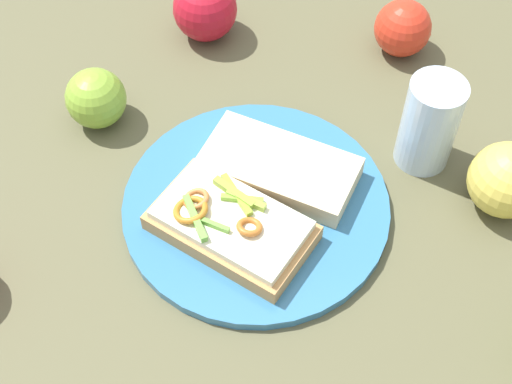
# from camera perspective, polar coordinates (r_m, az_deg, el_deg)

# --- Properties ---
(ground_plane) EXTENTS (2.00, 2.00, 0.00)m
(ground_plane) POSITION_cam_1_polar(r_m,az_deg,el_deg) (0.81, 0.00, -1.36)
(ground_plane) COLOR brown
(ground_plane) RESTS_ON ground
(plate) EXTENTS (0.29, 0.29, 0.01)m
(plate) POSITION_cam_1_polar(r_m,az_deg,el_deg) (0.80, 0.00, -1.11)
(plate) COLOR teal
(plate) RESTS_ON ground_plane
(sandwich) EXTENTS (0.18, 0.19, 0.04)m
(sandwich) POSITION_cam_1_polar(r_m,az_deg,el_deg) (0.76, -2.01, -2.52)
(sandwich) COLOR tan
(sandwich) RESTS_ON plate
(bread_slice_side) EXTENTS (0.16, 0.19, 0.03)m
(bread_slice_side) POSITION_cam_1_polar(r_m,az_deg,el_deg) (0.81, 1.81, 1.94)
(bread_slice_side) COLOR beige
(bread_slice_side) RESTS_ON plate
(apple_0) EXTENTS (0.08, 0.08, 0.07)m
(apple_0) POSITION_cam_1_polar(r_m,az_deg,el_deg) (0.97, 11.38, 12.43)
(apple_0) COLOR red
(apple_0) RESTS_ON ground_plane
(apple_1) EXTENTS (0.09, 0.09, 0.07)m
(apple_1) POSITION_cam_1_polar(r_m,az_deg,el_deg) (0.89, -12.39, 7.15)
(apple_1) COLOR #80AC34
(apple_1) RESTS_ON ground_plane
(apple_4) EXTENTS (0.12, 0.12, 0.08)m
(apple_4) POSITION_cam_1_polar(r_m,az_deg,el_deg) (0.83, 18.97, 0.89)
(apple_4) COLOR #D8C24C
(apple_4) RESTS_ON ground_plane
(apple_5) EXTENTS (0.09, 0.09, 0.08)m
(apple_5) POSITION_cam_1_polar(r_m,az_deg,el_deg) (0.98, -4.00, 14.06)
(apple_5) COLOR #B21424
(apple_5) RESTS_ON ground_plane
(drinking_glass) EXTENTS (0.06, 0.06, 0.12)m
(drinking_glass) POSITION_cam_1_polar(r_m,az_deg,el_deg) (0.83, 13.39, 5.23)
(drinking_glass) COLOR silver
(drinking_glass) RESTS_ON ground_plane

